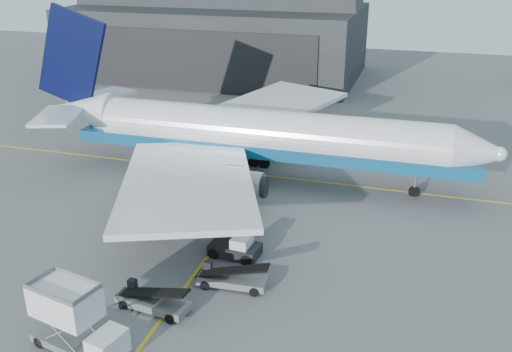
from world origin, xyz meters
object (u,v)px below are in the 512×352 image
(airliner, at_px, (250,134))
(pushback_tug, at_px, (236,248))
(belt_loader_a, at_px, (152,301))
(belt_loader_b, at_px, (232,279))
(catering_truck, at_px, (74,320))

(airliner, relative_size, pushback_tug, 12.09)
(pushback_tug, distance_m, belt_loader_a, 8.72)
(airliner, height_order, pushback_tug, airliner)
(pushback_tug, height_order, belt_loader_b, belt_loader_b)
(pushback_tug, relative_size, belt_loader_a, 0.74)
(airliner, xyz_separation_m, catering_truck, (-1.83, -28.52, -2.61))
(catering_truck, height_order, pushback_tug, catering_truck)
(catering_truck, distance_m, pushback_tug, 14.25)
(belt_loader_b, bearing_deg, catering_truck, -129.37)
(pushback_tug, bearing_deg, belt_loader_a, -106.47)
(pushback_tug, bearing_deg, belt_loader_b, -71.69)
(airliner, distance_m, belt_loader_b, 20.54)
(pushback_tug, xyz_separation_m, belt_loader_a, (-3.06, -8.16, -0.05))
(airliner, xyz_separation_m, pushback_tug, (3.69, -15.45, -4.04))
(catering_truck, height_order, belt_loader_b, catering_truck)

